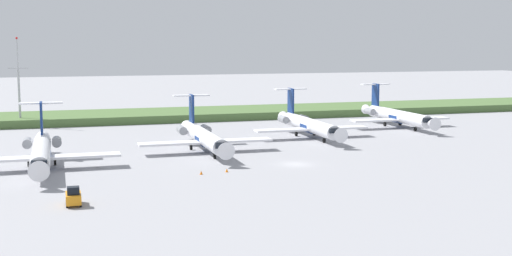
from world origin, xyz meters
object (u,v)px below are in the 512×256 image
at_px(regional_jet_nearest, 41,151).
at_px(safety_cone_mid_marker, 227,170).
at_px(regional_jet_fourth, 397,115).
at_px(antenna_mast, 19,89).
at_px(baggage_tug, 73,197).
at_px(regional_jet_second, 204,136).
at_px(regional_jet_third, 309,124).
at_px(safety_cone_front_marker, 201,173).

relative_size(regional_jet_nearest, safety_cone_mid_marker, 56.36).
xyz_separation_m(regional_jet_fourth, antenna_mast, (-79.95, 25.42, 5.73)).
relative_size(baggage_tug, safety_cone_mid_marker, 5.82).
bearing_deg(safety_cone_mid_marker, regional_jet_nearest, 156.84).
height_order(regional_jet_second, regional_jet_fourth, same).
distance_m(regional_jet_second, baggage_tug, 40.18).
relative_size(regional_jet_third, antenna_mast, 1.57).
distance_m(regional_jet_fourth, safety_cone_front_marker, 66.07).
relative_size(regional_jet_second, baggage_tug, 9.69).
distance_m(regional_jet_third, antenna_mast, 65.62).
relative_size(regional_jet_third, regional_jet_fourth, 1.00).
bearing_deg(antenna_mast, regional_jet_nearest, -84.19).
bearing_deg(regional_jet_nearest, regional_jet_second, 17.32).
distance_m(regional_jet_nearest, baggage_tug, 25.27).
xyz_separation_m(regional_jet_second, antenna_mast, (-31.96, 45.26, 5.73)).
xyz_separation_m(regional_jet_nearest, regional_jet_fourth, (74.50, 28.10, 0.00)).
xyz_separation_m(regional_jet_third, baggage_tug, (-46.04, -43.75, -1.53)).
xyz_separation_m(regional_jet_fourth, safety_cone_front_marker, (-52.76, -39.70, -2.26)).
bearing_deg(regional_jet_fourth, baggage_tug, -143.09).
xyz_separation_m(regional_jet_second, regional_jet_third, (23.44, 10.56, 0.00)).
bearing_deg(regional_jet_nearest, safety_cone_front_marker, -28.08).
distance_m(regional_jet_fourth, antenna_mast, 84.09).
distance_m(regional_jet_nearest, antenna_mast, 54.11).
xyz_separation_m(regional_jet_third, safety_cone_front_marker, (-28.21, -30.43, -2.26)).
bearing_deg(regional_jet_second, baggage_tug, -124.26).
relative_size(regional_jet_fourth, antenna_mast, 1.57).
distance_m(regional_jet_second, antenna_mast, 55.70).
bearing_deg(safety_cone_front_marker, regional_jet_fourth, 36.96).
bearing_deg(regional_jet_fourth, regional_jet_third, -159.31).
xyz_separation_m(regional_jet_nearest, regional_jet_second, (26.51, 8.27, 0.00)).
bearing_deg(regional_jet_nearest, baggage_tug, -81.08).
relative_size(baggage_tug, safety_cone_front_marker, 5.82).
distance_m(regional_jet_third, regional_jet_fourth, 26.24).
bearing_deg(regional_jet_fourth, safety_cone_mid_marker, -141.34).
bearing_deg(safety_cone_mid_marker, regional_jet_second, 87.45).
height_order(regional_jet_second, safety_cone_front_marker, regional_jet_second).
bearing_deg(safety_cone_front_marker, regional_jet_third, 47.17).
bearing_deg(baggage_tug, antenna_mast, 96.80).
bearing_deg(regional_jet_second, regional_jet_fourth, 22.46).
relative_size(regional_jet_fourth, safety_cone_front_marker, 56.36).
height_order(regional_jet_second, regional_jet_third, same).
bearing_deg(baggage_tug, safety_cone_front_marker, 36.75).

